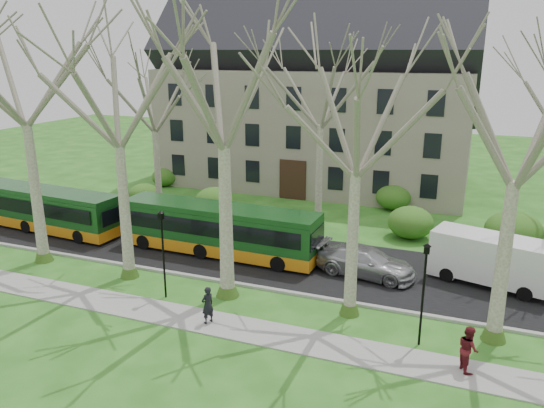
{
  "coord_description": "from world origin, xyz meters",
  "views": [
    {
      "loc": [
        7.32,
        -21.08,
        11.59
      ],
      "look_at": [
        -1.99,
        3.0,
        4.07
      ],
      "focal_mm": 35.0,
      "sensor_mm": 36.0,
      "label": 1
    }
  ],
  "objects_px": {
    "van_a": "(492,261)",
    "pedestrian_b": "(468,348)",
    "pedestrian_a": "(208,305)",
    "bus_lead": "(44,209)",
    "bus_follow": "(219,229)",
    "sedan": "(366,262)"
  },
  "relations": [
    {
      "from": "bus_follow",
      "to": "pedestrian_a",
      "type": "distance_m",
      "value": 8.29
    },
    {
      "from": "sedan",
      "to": "van_a",
      "type": "height_order",
      "value": "van_a"
    },
    {
      "from": "bus_lead",
      "to": "pedestrian_a",
      "type": "height_order",
      "value": "bus_lead"
    },
    {
      "from": "bus_lead",
      "to": "van_a",
      "type": "distance_m",
      "value": 27.62
    },
    {
      "from": "pedestrian_b",
      "to": "sedan",
      "type": "bearing_deg",
      "value": 10.77
    },
    {
      "from": "bus_lead",
      "to": "van_a",
      "type": "height_order",
      "value": "bus_lead"
    },
    {
      "from": "bus_follow",
      "to": "pedestrian_b",
      "type": "relative_size",
      "value": 6.7
    },
    {
      "from": "pedestrian_a",
      "to": "bus_follow",
      "type": "bearing_deg",
      "value": -132.14
    },
    {
      "from": "bus_lead",
      "to": "sedan",
      "type": "height_order",
      "value": "bus_lead"
    },
    {
      "from": "bus_follow",
      "to": "van_a",
      "type": "height_order",
      "value": "bus_follow"
    },
    {
      "from": "van_a",
      "to": "pedestrian_b",
      "type": "xyz_separation_m",
      "value": [
        -0.86,
        -8.44,
        -0.39
      ]
    },
    {
      "from": "pedestrian_b",
      "to": "bus_lead",
      "type": "bearing_deg",
      "value": 49.82
    },
    {
      "from": "bus_follow",
      "to": "van_a",
      "type": "distance_m",
      "value": 14.84
    },
    {
      "from": "bus_follow",
      "to": "sedan",
      "type": "relative_size",
      "value": 2.27
    },
    {
      "from": "bus_lead",
      "to": "bus_follow",
      "type": "xyz_separation_m",
      "value": [
        12.79,
        0.23,
        0.06
      ]
    },
    {
      "from": "pedestrian_a",
      "to": "van_a",
      "type": "bearing_deg",
      "value": 151.94
    },
    {
      "from": "van_a",
      "to": "pedestrian_a",
      "type": "distance_m",
      "value": 14.5
    },
    {
      "from": "bus_lead",
      "to": "pedestrian_a",
      "type": "distance_m",
      "value": 17.65
    },
    {
      "from": "bus_lead",
      "to": "pedestrian_b",
      "type": "distance_m",
      "value": 27.66
    },
    {
      "from": "pedestrian_b",
      "to": "pedestrian_a",
      "type": "bearing_deg",
      "value": 66.27
    },
    {
      "from": "van_a",
      "to": "pedestrian_b",
      "type": "height_order",
      "value": "van_a"
    },
    {
      "from": "van_a",
      "to": "pedestrian_a",
      "type": "relative_size",
      "value": 3.46
    }
  ]
}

